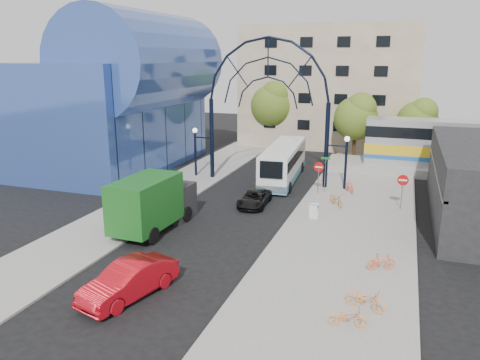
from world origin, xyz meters
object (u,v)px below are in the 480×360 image
at_px(bike_far_b, 381,262).
at_px(bike_far_a, 365,299).
at_px(do_not_enter_sign, 403,184).
at_px(bike_near_b, 350,186).
at_px(gateway_arch, 268,81).
at_px(stop_sign, 319,170).
at_px(tree_north_b, 273,103).
at_px(sandwich_board, 314,210).
at_px(tree_north_a, 357,116).
at_px(bike_far_c, 348,317).
at_px(bike_near_a, 336,199).
at_px(street_name_sign, 325,167).
at_px(tree_north_c, 419,119).
at_px(red_sedan, 129,280).
at_px(black_suv, 254,198).
at_px(city_bus, 283,162).
at_px(green_truck, 154,202).

bearing_deg(bike_far_b, bike_far_a, 149.44).
height_order(do_not_enter_sign, bike_near_b, do_not_enter_sign).
height_order(gateway_arch, stop_sign, gateway_arch).
bearing_deg(tree_north_b, gateway_arch, -76.32).
relative_size(stop_sign, tree_north_b, 0.31).
height_order(sandwich_board, tree_north_a, tree_north_a).
bearing_deg(sandwich_board, bike_far_c, -73.25).
bearing_deg(bike_near_a, street_name_sign, 78.04).
distance_m(tree_north_b, bike_far_b, 33.90).
xyz_separation_m(tree_north_c, red_sedan, (-12.45, -34.81, -3.47)).
relative_size(gateway_arch, black_suv, 3.40).
distance_m(street_name_sign, bike_near_a, 3.90).
bearing_deg(bike_near_b, bike_far_c, -112.23).
bearing_deg(black_suv, bike_far_b, -44.22).
height_order(city_bus, black_suv, city_bus).
distance_m(bike_near_b, bike_far_c, 19.42).
distance_m(bike_near_a, bike_near_b, 3.75).
bearing_deg(red_sedan, tree_north_b, 110.83).
xyz_separation_m(tree_north_b, black_suv, (4.83, -22.28, -4.71)).
distance_m(gateway_arch, bike_near_a, 11.36).
relative_size(sandwich_board, red_sedan, 0.20).
xyz_separation_m(black_suv, bike_far_b, (9.28, -8.17, 0.01)).
bearing_deg(bike_far_c, stop_sign, 3.41).
bearing_deg(green_truck, tree_north_a, 71.08).
bearing_deg(city_bus, tree_north_c, 43.68).
bearing_deg(bike_far_a, red_sedan, 120.14).
xyz_separation_m(city_bus, bike_far_a, (8.74, -20.28, -0.99)).
xyz_separation_m(gateway_arch, tree_north_a, (6.12, 11.93, -3.95)).
bearing_deg(tree_north_a, bike_far_c, -84.38).
bearing_deg(red_sedan, bike_near_a, 82.11).
bearing_deg(gateway_arch, stop_sign, -22.63).
bearing_deg(sandwich_board, gateway_arch, 124.91).
xyz_separation_m(tree_north_c, green_truck, (-15.64, -26.84, -2.54)).
distance_m(black_suv, bike_near_b, 8.17).
xyz_separation_m(bike_near_b, bike_far_c, (2.17, -19.29, -0.07)).
height_order(do_not_enter_sign, sandwich_board, do_not_enter_sign).
bearing_deg(street_name_sign, bike_near_b, 12.08).
bearing_deg(gateway_arch, bike_near_b, -7.91).
relative_size(gateway_arch, bike_near_a, 7.30).
relative_size(green_truck, bike_far_a, 3.92).
bearing_deg(bike_far_c, red_sedan, 83.18).
bearing_deg(bike_far_a, black_suv, 53.63).
distance_m(red_sedan, bike_far_c, 9.64).
bearing_deg(city_bus, bike_near_b, -27.65).
bearing_deg(bike_near_a, tree_north_c, 38.46).
bearing_deg(green_truck, gateway_arch, 77.05).
xyz_separation_m(bike_far_b, bike_far_c, (-0.95, -5.75, -0.04)).
bearing_deg(do_not_enter_sign, green_truck, -148.47).
bearing_deg(tree_north_a, bike_far_a, -83.11).
height_order(do_not_enter_sign, street_name_sign, street_name_sign).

